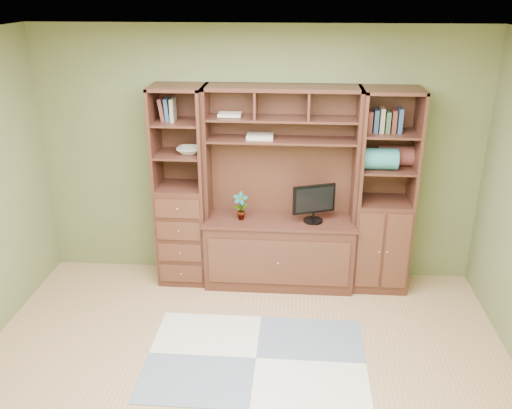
# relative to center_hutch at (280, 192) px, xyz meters

# --- Properties ---
(room) EXTENTS (4.60, 4.10, 2.64)m
(room) POSITION_rel_center_hutch_xyz_m (-0.24, -1.73, 0.28)
(room) COLOR tan
(room) RESTS_ON ground
(center_hutch) EXTENTS (1.54, 0.53, 2.05)m
(center_hutch) POSITION_rel_center_hutch_xyz_m (0.00, 0.00, 0.00)
(center_hutch) COLOR #442117
(center_hutch) RESTS_ON ground
(left_tower) EXTENTS (0.50, 0.45, 2.05)m
(left_tower) POSITION_rel_center_hutch_xyz_m (-1.00, 0.04, 0.00)
(left_tower) COLOR #442117
(left_tower) RESTS_ON ground
(right_tower) EXTENTS (0.55, 0.45, 2.05)m
(right_tower) POSITION_rel_center_hutch_xyz_m (1.02, 0.04, 0.00)
(right_tower) COLOR #442117
(right_tower) RESTS_ON ground
(rug) EXTENTS (1.84, 1.23, 0.01)m
(rug) POSITION_rel_center_hutch_xyz_m (-0.14, -1.29, -1.02)
(rug) COLOR #AAAFAF
(rug) RESTS_ON ground
(monitor) EXTENTS (0.48, 0.33, 0.53)m
(monitor) POSITION_rel_center_hutch_xyz_m (0.34, -0.03, -0.03)
(monitor) COLOR black
(monitor) RESTS_ON center_hutch
(orchid) EXTENTS (0.15, 0.10, 0.29)m
(orchid) POSITION_rel_center_hutch_xyz_m (-0.39, -0.03, -0.15)
(orchid) COLOR #AE5B3A
(orchid) RESTS_ON center_hutch
(magazines) EXTENTS (0.26, 0.19, 0.04)m
(magazines) POSITION_rel_center_hutch_xyz_m (-0.21, 0.09, 0.54)
(magazines) COLOR beige
(magazines) RESTS_ON center_hutch
(bowl) EXTENTS (0.24, 0.24, 0.06)m
(bowl) POSITION_rel_center_hutch_xyz_m (-0.90, 0.04, 0.39)
(bowl) COLOR silver
(bowl) RESTS_ON left_tower
(blanket_teal) EXTENTS (0.35, 0.20, 0.20)m
(blanket_teal) POSITION_rel_center_hutch_xyz_m (0.93, -0.01, 0.37)
(blanket_teal) COLOR teal
(blanket_teal) RESTS_ON right_tower
(blanket_red) EXTENTS (0.35, 0.19, 0.19)m
(blanket_red) POSITION_rel_center_hutch_xyz_m (1.12, 0.12, 0.36)
(blanket_red) COLOR brown
(blanket_red) RESTS_ON right_tower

